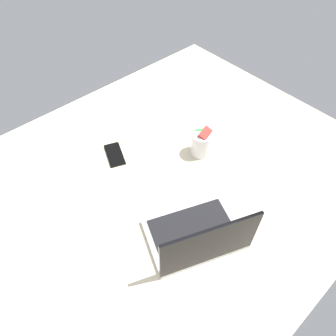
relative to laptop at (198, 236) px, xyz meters
The scene contains 4 objects.
bed_mattress 33.85cm from the laptop, 105.30° to the right, with size 180.00×140.00×18.00cm, color beige.
laptop is the anchor object (origin of this frame).
snack_cup 44.18cm from the laptop, 137.13° to the right, with size 9.00×9.65×14.46cm.
cell_phone 54.31cm from the laptop, 92.92° to the right, with size 6.80×14.00×0.80cm, color black.
Camera 1 is at (50.48, 62.06, 120.19)cm, focal length 33.44 mm.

